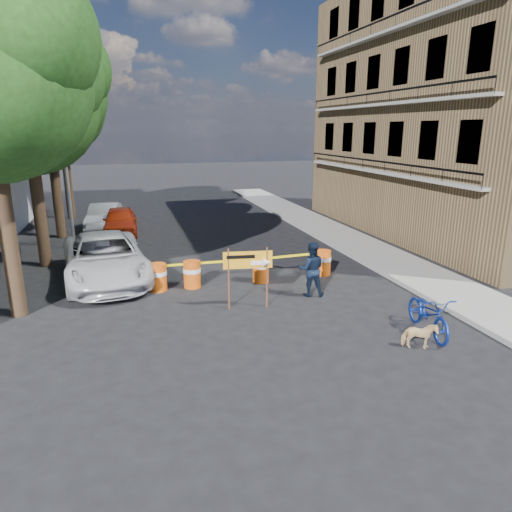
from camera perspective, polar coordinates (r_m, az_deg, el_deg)
ground at (r=13.01m, az=1.68°, el=-7.45°), size 120.00×120.00×0.00m
sidewalk_east at (r=20.61m, az=13.14°, el=1.12°), size 2.40×40.00×0.15m
apartment_building at (r=24.94m, az=23.95°, el=16.44°), size 8.00×16.00×12.00m
tree_mid_a at (r=18.67m, az=-26.69°, el=16.85°), size 5.25×5.00×8.68m
tree_mid_b at (r=23.65m, az=-24.73°, el=18.21°), size 5.67×5.40×9.62m
tree_far at (r=28.58m, az=-23.19°, el=16.68°), size 5.04×4.80×8.84m
streetlamp at (r=21.03m, az=-22.76°, el=12.50°), size 1.25×0.18×8.00m
barrel_far_left at (r=15.12m, az=-12.16°, el=-2.54°), size 0.58×0.58×0.90m
barrel_mid_left at (r=15.22m, az=-8.00°, el=-2.21°), size 0.58×0.58×0.90m
barrel_mid_right at (r=15.63m, az=0.60°, el=-1.59°), size 0.58×0.58×0.90m
barrel_far_right at (r=16.56m, az=8.36°, el=-0.76°), size 0.58×0.58×0.90m
detour_sign at (r=13.11m, az=-0.24°, el=-1.04°), size 1.41×0.37×1.83m
pedestrian at (r=14.34m, az=6.92°, el=-1.64°), size 1.00×0.88×1.73m
bicycle at (r=12.36m, az=20.99°, el=-4.57°), size 0.89×1.20×2.10m
dog at (r=11.70m, az=19.73°, el=-9.38°), size 0.87×0.60×0.67m
suv_white at (r=16.55m, az=-18.36°, el=-0.26°), size 3.24×5.95×1.58m
sedan_red at (r=23.74m, az=-16.60°, el=4.24°), size 1.68×3.98×1.34m
sedan_silver at (r=25.08m, az=-18.40°, el=4.68°), size 1.91×4.22×1.35m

